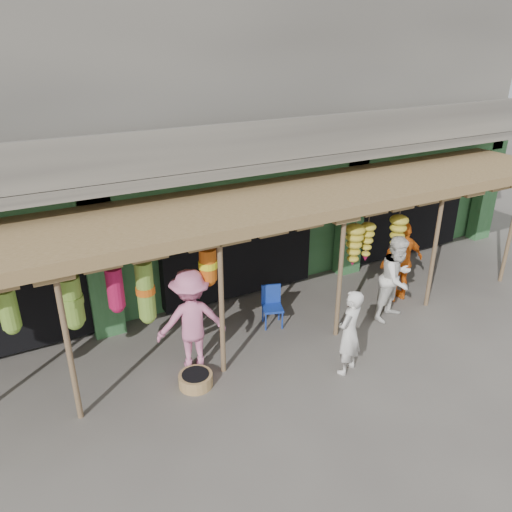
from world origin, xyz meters
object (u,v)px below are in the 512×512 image
person_front (349,332)px  person_shopper (191,320)px  blue_chair (272,303)px  person_right (397,278)px  person_vendor (401,261)px

person_front → person_shopper: bearing=-56.0°
blue_chair → person_right: 2.64m
person_shopper → person_front: bearing=158.9°
person_right → person_vendor: bearing=25.3°
person_right → person_vendor: size_ratio=0.99×
blue_chair → person_shopper: 2.12m
blue_chair → person_front: bearing=-60.7°
person_front → person_shopper: (-2.35, 1.45, 0.15)m
person_vendor → person_shopper: (-5.04, -0.14, 0.03)m
person_front → person_right: 2.27m
blue_chair → person_shopper: size_ratio=0.44×
person_right → person_shopper: person_shopper is taller
person_front → person_right: size_ratio=0.87×
person_vendor → person_shopper: 5.05m
person_right → blue_chair: bearing=142.0°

